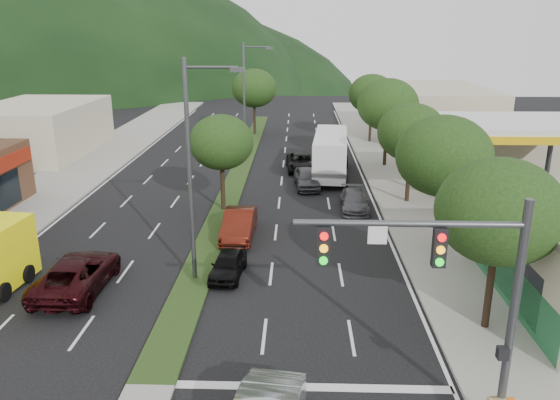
{
  "coord_description": "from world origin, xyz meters",
  "views": [
    {
      "loc": [
        4.7,
        -14.87,
        11.14
      ],
      "look_at": [
        3.76,
        13.48,
        2.18
      ],
      "focal_mm": 35.0,
      "sensor_mm": 36.0,
      "label": 1
    }
  ],
  "objects_px": {
    "tree_r_b": "(444,156)",
    "tree_r_e": "(372,94)",
    "car_queue_b": "(354,201)",
    "car_queue_e": "(307,178)",
    "traffic_signal": "(459,283)",
    "car_queue_c": "(239,224)",
    "streetlight_near": "(194,162)",
    "streetlight_mid": "(247,95)",
    "tree_med_near": "(221,142)",
    "car_queue_d": "(301,163)",
    "tree_r_d": "(388,105)",
    "tree_med_far": "(254,88)",
    "car_queue_a": "(228,264)",
    "motorhome": "(330,154)",
    "suv_maroon": "(77,274)",
    "tree_r_c": "(412,132)",
    "tree_r_a": "(499,211)"
  },
  "relations": [
    {
      "from": "tree_r_e",
      "to": "car_queue_b",
      "type": "xyz_separation_m",
      "value": [
        -3.66,
        -21.59,
        -4.29
      ]
    },
    {
      "from": "car_queue_b",
      "to": "car_queue_e",
      "type": "height_order",
      "value": "car_queue_e"
    },
    {
      "from": "motorhome",
      "to": "car_queue_e",
      "type": "bearing_deg",
      "value": -114.78
    },
    {
      "from": "traffic_signal",
      "to": "streetlight_mid",
      "type": "height_order",
      "value": "streetlight_mid"
    },
    {
      "from": "tree_r_a",
      "to": "streetlight_mid",
      "type": "relative_size",
      "value": 0.66
    },
    {
      "from": "tree_r_d",
      "to": "streetlight_mid",
      "type": "xyz_separation_m",
      "value": [
        -11.79,
        3.0,
        0.4
      ]
    },
    {
      "from": "tree_r_b",
      "to": "tree_r_e",
      "type": "height_order",
      "value": "tree_r_b"
    },
    {
      "from": "tree_med_far",
      "to": "car_queue_d",
      "type": "height_order",
      "value": "tree_med_far"
    },
    {
      "from": "traffic_signal",
      "to": "streetlight_near",
      "type": "distance_m",
      "value": 13.03
    },
    {
      "from": "tree_r_d",
      "to": "streetlight_mid",
      "type": "bearing_deg",
      "value": 165.73
    },
    {
      "from": "tree_r_d",
      "to": "tree_med_far",
      "type": "xyz_separation_m",
      "value": [
        -12.0,
        14.0,
        -0.17
      ]
    },
    {
      "from": "car_queue_a",
      "to": "motorhome",
      "type": "height_order",
      "value": "motorhome"
    },
    {
      "from": "car_queue_a",
      "to": "car_queue_c",
      "type": "distance_m",
      "value": 5.0
    },
    {
      "from": "tree_med_far",
      "to": "car_queue_b",
      "type": "distance_m",
      "value": 27.27
    },
    {
      "from": "tree_r_a",
      "to": "streetlight_mid",
      "type": "bearing_deg",
      "value": 112.13
    },
    {
      "from": "tree_r_c",
      "to": "tree_r_e",
      "type": "xyz_separation_m",
      "value": [
        0.0,
        20.0,
        0.14
      ]
    },
    {
      "from": "tree_r_a",
      "to": "car_queue_d",
      "type": "xyz_separation_m",
      "value": [
        -7.02,
        24.41,
        -4.15
      ]
    },
    {
      "from": "motorhome",
      "to": "tree_med_near",
      "type": "bearing_deg",
      "value": -125.11
    },
    {
      "from": "car_queue_c",
      "to": "traffic_signal",
      "type": "bearing_deg",
      "value": -62.21
    },
    {
      "from": "car_queue_a",
      "to": "car_queue_b",
      "type": "xyz_separation_m",
      "value": [
        6.84,
        10.0,
        0.01
      ]
    },
    {
      "from": "car_queue_d",
      "to": "car_queue_e",
      "type": "relative_size",
      "value": 1.15
    },
    {
      "from": "tree_r_b",
      "to": "suv_maroon",
      "type": "xyz_separation_m",
      "value": [
        -16.99,
        -5.21,
        -4.26
      ]
    },
    {
      "from": "tree_r_a",
      "to": "car_queue_c",
      "type": "xyz_separation_m",
      "value": [
        -10.5,
        9.41,
        -4.05
      ]
    },
    {
      "from": "streetlight_near",
      "to": "streetlight_mid",
      "type": "bearing_deg",
      "value": 90.0
    },
    {
      "from": "tree_med_near",
      "to": "car_queue_d",
      "type": "xyz_separation_m",
      "value": [
        4.98,
        10.41,
        -3.75
      ]
    },
    {
      "from": "traffic_signal",
      "to": "car_queue_c",
      "type": "relative_size",
      "value": 1.5
    },
    {
      "from": "car_queue_e",
      "to": "tree_r_d",
      "type": "bearing_deg",
      "value": 39.33
    },
    {
      "from": "tree_med_near",
      "to": "streetlight_mid",
      "type": "height_order",
      "value": "streetlight_mid"
    },
    {
      "from": "car_queue_d",
      "to": "traffic_signal",
      "type": "bearing_deg",
      "value": -86.14
    },
    {
      "from": "car_queue_a",
      "to": "car_queue_e",
      "type": "xyz_separation_m",
      "value": [
        3.88,
        15.0,
        0.13
      ]
    },
    {
      "from": "tree_r_a",
      "to": "car_queue_d",
      "type": "bearing_deg",
      "value": 106.04
    },
    {
      "from": "tree_r_b",
      "to": "car_queue_c",
      "type": "height_order",
      "value": "tree_r_b"
    },
    {
      "from": "suv_maroon",
      "to": "tree_r_e",
      "type": "bearing_deg",
      "value": -116.62
    },
    {
      "from": "motorhome",
      "to": "tree_med_far",
      "type": "bearing_deg",
      "value": 117.38
    },
    {
      "from": "tree_r_d",
      "to": "car_queue_d",
      "type": "height_order",
      "value": "tree_r_d"
    },
    {
      "from": "streetlight_mid",
      "to": "car_queue_b",
      "type": "distance_m",
      "value": 17.43
    },
    {
      "from": "traffic_signal",
      "to": "streetlight_mid",
      "type": "bearing_deg",
      "value": 104.33
    },
    {
      "from": "traffic_signal",
      "to": "car_queue_e",
      "type": "bearing_deg",
      "value": 98.32
    },
    {
      "from": "tree_r_c",
      "to": "car_queue_d",
      "type": "distance_m",
      "value": 11.69
    },
    {
      "from": "streetlight_near",
      "to": "car_queue_c",
      "type": "xyz_separation_m",
      "value": [
        1.29,
        5.41,
        -4.81
      ]
    },
    {
      "from": "streetlight_mid",
      "to": "car_queue_b",
      "type": "relative_size",
      "value": 2.4
    },
    {
      "from": "traffic_signal",
      "to": "tree_r_d",
      "type": "bearing_deg",
      "value": 84.62
    },
    {
      "from": "tree_med_near",
      "to": "car_queue_b",
      "type": "relative_size",
      "value": 1.45
    },
    {
      "from": "tree_r_e",
      "to": "car_queue_c",
      "type": "relative_size",
      "value": 1.44
    },
    {
      "from": "tree_r_d",
      "to": "car_queue_c",
      "type": "xyz_separation_m",
      "value": [
        -10.5,
        -16.59,
        -4.41
      ]
    },
    {
      "from": "tree_r_b",
      "to": "motorhome",
      "type": "relative_size",
      "value": 0.78
    },
    {
      "from": "streetlight_mid",
      "to": "motorhome",
      "type": "xyz_separation_m",
      "value": [
        7.06,
        -6.24,
        -3.81
      ]
    },
    {
      "from": "tree_r_c",
      "to": "tree_med_far",
      "type": "xyz_separation_m",
      "value": [
        -12.0,
        24.0,
        0.26
      ]
    },
    {
      "from": "tree_med_near",
      "to": "tree_r_e",
      "type": "bearing_deg",
      "value": 61.39
    },
    {
      "from": "tree_r_a",
      "to": "car_queue_b",
      "type": "height_order",
      "value": "tree_r_a"
    }
  ]
}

